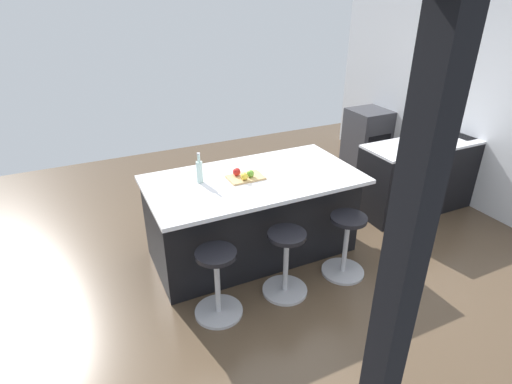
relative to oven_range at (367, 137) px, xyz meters
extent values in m
plane|color=brown|center=(2.44, 1.78, -0.45)|extent=(7.51, 7.51, 0.00)
cube|color=silver|center=(-0.35, 1.78, 1.03)|extent=(0.12, 5.78, 2.95)
cube|color=black|center=(0.00, 1.58, 0.00)|extent=(2.47, 0.60, 0.89)
cube|color=silver|center=(0.00, 1.58, 0.46)|extent=(2.47, 0.60, 0.03)
cube|color=#38383D|center=(-0.31, 1.58, 0.42)|extent=(0.44, 0.36, 0.12)
cylinder|color=#B7B7BC|center=(-0.31, 1.43, 0.62)|extent=(0.02, 0.02, 0.28)
cube|color=#38383D|center=(0.00, 0.00, 0.00)|extent=(0.60, 0.60, 0.89)
cube|color=black|center=(0.00, 0.30, -0.04)|extent=(0.44, 0.01, 0.32)
cube|color=black|center=(2.83, 1.57, 0.00)|extent=(2.12, 0.96, 0.89)
cube|color=silver|center=(2.83, 1.62, 0.47)|extent=(2.18, 1.16, 0.04)
cylinder|color=#B7B7BC|center=(2.14, 2.33, -0.43)|extent=(0.44, 0.44, 0.03)
cylinder|color=#B7B7BC|center=(2.14, 2.33, -0.12)|extent=(0.05, 0.05, 0.61)
cylinder|color=black|center=(2.14, 2.33, 0.21)|extent=(0.36, 0.36, 0.04)
cylinder|color=#B7B7BC|center=(2.83, 2.33, -0.43)|extent=(0.44, 0.44, 0.03)
cylinder|color=#B7B7BC|center=(2.83, 2.33, -0.12)|extent=(0.05, 0.05, 0.61)
cylinder|color=black|center=(2.83, 2.33, 0.21)|extent=(0.36, 0.36, 0.04)
cylinder|color=#B7B7BC|center=(3.52, 2.33, -0.43)|extent=(0.44, 0.44, 0.03)
cylinder|color=#B7B7BC|center=(3.52, 2.33, -0.12)|extent=(0.05, 0.05, 0.61)
cylinder|color=black|center=(3.52, 2.33, 0.21)|extent=(0.36, 0.36, 0.04)
cube|color=tan|center=(2.91, 1.60, 0.50)|extent=(0.36, 0.24, 0.02)
sphere|color=red|center=(2.98, 1.53, 0.55)|extent=(0.08, 0.08, 0.08)
sphere|color=gold|center=(2.95, 1.66, 0.54)|extent=(0.07, 0.07, 0.07)
sphere|color=#609E2D|center=(2.87, 1.63, 0.54)|extent=(0.07, 0.07, 0.07)
cylinder|color=silver|center=(3.36, 1.49, 0.60)|extent=(0.06, 0.06, 0.22)
cylinder|color=silver|center=(3.36, 1.49, 0.75)|extent=(0.03, 0.03, 0.08)
cylinder|color=#B7B7BC|center=(3.36, 1.49, 0.79)|extent=(0.03, 0.03, 0.02)
camera|label=1|loc=(4.44, 5.07, 2.25)|focal=28.88mm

